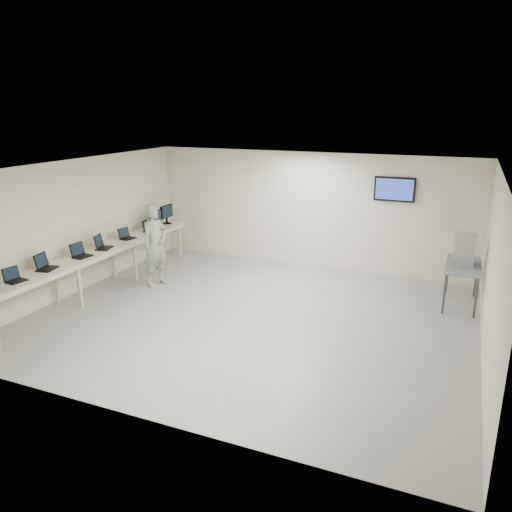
% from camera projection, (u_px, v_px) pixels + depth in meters
% --- Properties ---
extents(room, '(8.01, 7.01, 2.81)m').
position_uv_depth(room, '(255.00, 245.00, 9.10)').
color(room, '#999995').
rests_on(room, ground).
extents(workbench, '(0.76, 6.00, 0.90)m').
position_uv_depth(workbench, '(97.00, 254.00, 10.57)').
color(workbench, beige).
rests_on(workbench, ground).
extents(laptop_0, '(0.31, 0.35, 0.25)m').
position_uv_depth(laptop_0, '(14.00, 278.00, 8.69)').
color(laptop_0, black).
rests_on(laptop_0, workbench).
extents(laptop_1, '(0.38, 0.42, 0.30)m').
position_uv_depth(laptop_1, '(45.00, 265.00, 9.35)').
color(laptop_1, black).
rests_on(laptop_1, workbench).
extents(laptop_2, '(0.33, 0.38, 0.28)m').
position_uv_depth(laptop_2, '(80.00, 253.00, 10.11)').
color(laptop_2, black).
rests_on(laptop_2, workbench).
extents(laptop_3, '(0.40, 0.43, 0.29)m').
position_uv_depth(laptop_3, '(102.00, 245.00, 10.70)').
color(laptop_3, black).
rests_on(laptop_3, workbench).
extents(laptop_4, '(0.32, 0.36, 0.25)m').
position_uv_depth(laptop_4, '(126.00, 236.00, 11.49)').
color(laptop_4, black).
rests_on(laptop_4, workbench).
extents(laptop_5, '(0.35, 0.38, 0.26)m').
position_uv_depth(laptop_5, '(148.00, 228.00, 12.22)').
color(laptop_5, black).
rests_on(laptop_5, workbench).
extents(monitor_near, '(0.19, 0.44, 0.43)m').
position_uv_depth(monitor_near, '(156.00, 218.00, 12.47)').
color(monitor_near, black).
rests_on(monitor_near, workbench).
extents(monitor_far, '(0.22, 0.49, 0.49)m').
position_uv_depth(monitor_far, '(167.00, 212.00, 12.89)').
color(monitor_far, black).
rests_on(monitor_far, workbench).
extents(soldier, '(0.58, 0.75, 1.83)m').
position_uv_depth(soldier, '(155.00, 245.00, 10.90)').
color(soldier, gray).
rests_on(soldier, ground).
extents(side_table, '(0.66, 1.41, 0.84)m').
position_uv_depth(side_table, '(463.00, 268.00, 9.83)').
color(side_table, slate).
rests_on(side_table, ground).
extents(storage_bins, '(0.39, 0.43, 0.61)m').
position_uv_depth(storage_bins, '(464.00, 250.00, 9.73)').
color(storage_bins, '#ACACAC').
rests_on(storage_bins, side_table).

